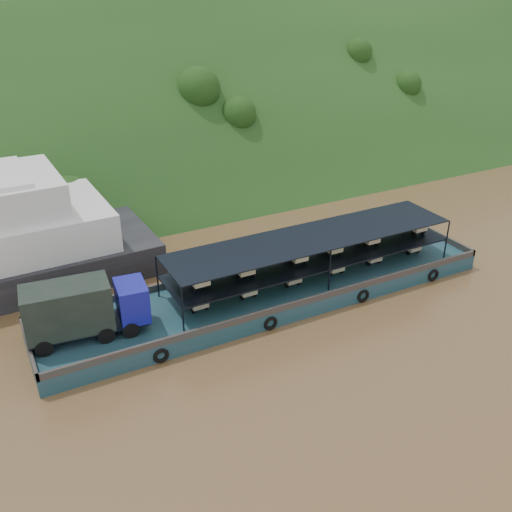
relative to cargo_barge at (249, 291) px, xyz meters
name	(u,v)px	position (x,y,z in m)	size (l,w,h in m)	color
ground	(298,304)	(3.36, -1.47, -1.29)	(160.00, 160.00, 0.00)	brown
hillside	(148,170)	(3.36, 34.53, -1.29)	(140.00, 28.00, 28.00)	#173312
cargo_barge	(249,291)	(0.00, 0.00, 0.00)	(35.00, 7.18, 5.11)	#123E42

